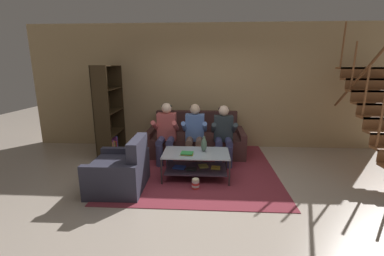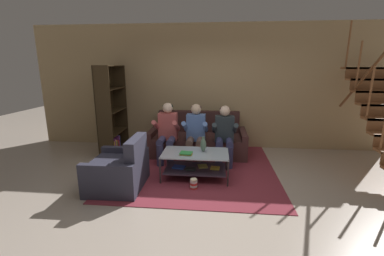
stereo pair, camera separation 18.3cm
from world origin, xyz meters
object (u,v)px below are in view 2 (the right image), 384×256
at_px(armchair, 119,171).
at_px(person_seated_right, 224,133).
at_px(couch, 198,141).
at_px(person_seated_left, 167,130).
at_px(coffee_table, 195,161).
at_px(popcorn_tub, 194,183).
at_px(vase, 203,145).
at_px(person_seated_middle, 196,132).
at_px(book_stack, 186,153).
at_px(bookshelf, 110,120).

bearing_deg(armchair, person_seated_right, 35.84).
bearing_deg(couch, person_seated_left, -135.94).
relative_size(coffee_table, armchair, 1.20).
bearing_deg(person_seated_right, person_seated_left, 179.81).
xyz_separation_m(couch, popcorn_tub, (0.07, -1.76, -0.20)).
bearing_deg(vase, popcorn_tub, -103.23).
height_order(person_seated_middle, book_stack, person_seated_middle).
height_order(couch, person_seated_left, person_seated_left).
relative_size(couch, person_seated_right, 1.82).
bearing_deg(armchair, book_stack, 20.13).
bearing_deg(person_seated_middle, bookshelf, 169.38).
height_order(person_seated_left, vase, person_seated_left).
xyz_separation_m(person_seated_right, armchair, (-1.72, -1.24, -0.36)).
height_order(person_seated_middle, popcorn_tub, person_seated_middle).
relative_size(person_seated_middle, vase, 4.39).
xyz_separation_m(coffee_table, popcorn_tub, (0.01, -0.46, -0.21)).
relative_size(person_seated_middle, bookshelf, 0.61).
bearing_deg(armchair, couch, 57.85).
distance_m(vase, armchair, 1.48).
relative_size(person_seated_left, coffee_table, 1.05).
relative_size(book_stack, popcorn_tub, 1.19).
height_order(coffee_table, popcorn_tub, coffee_table).
distance_m(person_seated_left, book_stack, 1.01).
distance_m(person_seated_left, popcorn_tub, 1.48).
distance_m(vase, bookshelf, 2.38).
bearing_deg(armchair, person_seated_middle, 47.58).
bearing_deg(bookshelf, person_seated_middle, -10.62).
relative_size(book_stack, bookshelf, 0.11).
xyz_separation_m(person_seated_right, book_stack, (-0.67, -0.86, -0.16)).
height_order(vase, book_stack, vase).
bearing_deg(person_seated_right, armchair, -144.16).
distance_m(vase, book_stack, 0.36).
bearing_deg(person_seated_middle, couch, 90.00).
height_order(person_seated_left, person_seated_right, person_seated_left).
relative_size(couch, book_stack, 9.63).
bearing_deg(bookshelf, popcorn_tub, -37.81).
xyz_separation_m(person_seated_middle, coffee_table, (0.06, -0.74, -0.35)).
bearing_deg(bookshelf, vase, -25.95).
relative_size(person_seated_middle, coffee_table, 1.04).
bearing_deg(popcorn_tub, person_seated_middle, 93.55).
bearing_deg(person_seated_left, person_seated_middle, -0.14).
xyz_separation_m(coffee_table, armchair, (-1.20, -0.50, -0.02)).
bearing_deg(person_seated_left, vase, -40.98).
distance_m(couch, vase, 1.29).
xyz_separation_m(armchair, popcorn_tub, (1.21, 0.05, -0.19)).
relative_size(person_seated_middle, popcorn_tub, 6.44).
distance_m(person_seated_left, person_seated_right, 1.16).
bearing_deg(bookshelf, person_seated_left, -14.94).
bearing_deg(person_seated_middle, coffee_table, -85.17).
xyz_separation_m(person_seated_right, bookshelf, (-2.52, 0.36, 0.12)).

